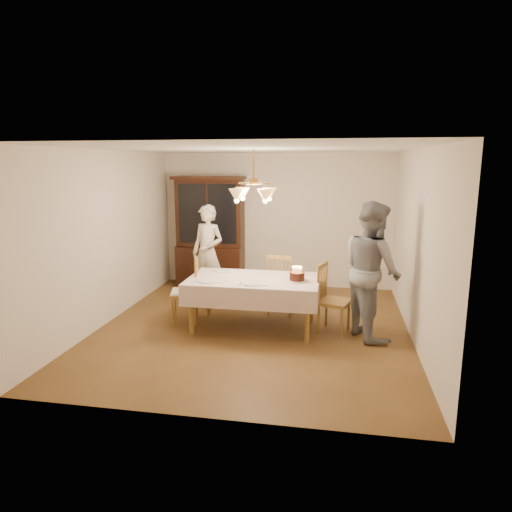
% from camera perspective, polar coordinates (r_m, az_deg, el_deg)
% --- Properties ---
extents(ground, '(5.00, 5.00, 0.00)m').
position_cam_1_polar(ground, '(6.88, -0.30, -8.94)').
color(ground, '#553618').
rests_on(ground, ground).
extents(room_shell, '(5.00, 5.00, 5.00)m').
position_cam_1_polar(room_shell, '(6.50, -0.31, 4.25)').
color(room_shell, white).
rests_on(room_shell, ground).
extents(dining_table, '(1.90, 1.10, 0.76)m').
position_cam_1_polar(dining_table, '(6.67, -0.30, -3.43)').
color(dining_table, brown).
rests_on(dining_table, ground).
extents(china_hutch, '(1.38, 0.54, 2.16)m').
position_cam_1_polar(china_hutch, '(9.04, -5.74, 2.79)').
color(china_hutch, black).
rests_on(china_hutch, ground).
extents(chair_far_side, '(0.50, 0.48, 1.00)m').
position_cam_1_polar(chair_far_side, '(7.37, 3.27, -3.92)').
color(chair_far_side, brown).
rests_on(chair_far_side, ground).
extents(chair_left_end, '(0.51, 0.53, 1.00)m').
position_cam_1_polar(chair_left_end, '(7.06, -8.85, -4.64)').
color(chair_left_end, brown).
rests_on(chair_left_end, ground).
extents(chair_right_end, '(0.53, 0.54, 1.00)m').
position_cam_1_polar(chair_right_end, '(6.67, 9.64, -5.73)').
color(chair_right_end, brown).
rests_on(chair_right_end, ground).
extents(elderly_woman, '(0.72, 0.60, 1.70)m').
position_cam_1_polar(elderly_woman, '(8.09, -6.05, 0.39)').
color(elderly_woman, '#F3E7CD').
rests_on(elderly_woman, ground).
extents(adult_in_grey, '(1.04, 1.14, 1.91)m').
position_cam_1_polar(adult_in_grey, '(6.52, 14.28, -1.69)').
color(adult_in_grey, slate).
rests_on(adult_in_grey, ground).
extents(birthday_cake, '(0.30, 0.30, 0.21)m').
position_cam_1_polar(birthday_cake, '(6.51, 5.15, -2.62)').
color(birthday_cake, white).
rests_on(birthday_cake, dining_table).
extents(place_setting_near_left, '(0.40, 0.25, 0.02)m').
position_cam_1_polar(place_setting_near_left, '(6.49, -5.97, -3.16)').
color(place_setting_near_left, white).
rests_on(place_setting_near_left, dining_table).
extents(place_setting_near_right, '(0.40, 0.25, 0.02)m').
position_cam_1_polar(place_setting_near_right, '(6.32, -0.32, -3.50)').
color(place_setting_near_right, white).
rests_on(place_setting_near_right, dining_table).
extents(place_setting_far_left, '(0.40, 0.25, 0.02)m').
position_cam_1_polar(place_setting_far_left, '(7.09, -4.07, -1.86)').
color(place_setting_far_left, white).
rests_on(place_setting_far_left, dining_table).
extents(chandelier, '(0.62, 0.62, 0.73)m').
position_cam_1_polar(chandelier, '(6.46, -0.32, 7.73)').
color(chandelier, '#BF8C3F').
rests_on(chandelier, ground).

